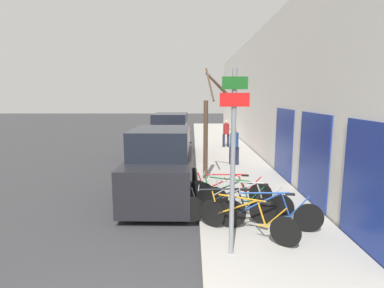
{
  "coord_description": "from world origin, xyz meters",
  "views": [
    {
      "loc": [
        0.82,
        -2.67,
        3.17
      ],
      "look_at": [
        0.82,
        6.37,
        1.7
      ],
      "focal_mm": 28.0,
      "sensor_mm": 36.0,
      "label": 1
    }
  ],
  "objects_px": {
    "bicycle_0": "(246,219)",
    "street_tree": "(208,130)",
    "bicycle_5": "(229,191)",
    "pedestrian_near": "(226,132)",
    "bicycle_4": "(233,197)",
    "bicycle_3": "(247,201)",
    "bicycle_2": "(227,208)",
    "pedestrian_far": "(234,143)",
    "parked_car_1": "(171,138)",
    "bicycle_1": "(269,213)",
    "signpost": "(233,155)",
    "parked_car_0": "(162,167)"
  },
  "relations": [
    {
      "from": "signpost",
      "to": "bicycle_1",
      "type": "xyz_separation_m",
      "value": [
        1.0,
        1.02,
        -1.54
      ]
    },
    {
      "from": "bicycle_5",
      "to": "bicycle_2",
      "type": "bearing_deg",
      "value": 179.16
    },
    {
      "from": "bicycle_5",
      "to": "pedestrian_near",
      "type": "bearing_deg",
      "value": 2.17
    },
    {
      "from": "bicycle_0",
      "to": "pedestrian_near",
      "type": "bearing_deg",
      "value": 29.36
    },
    {
      "from": "parked_car_0",
      "to": "parked_car_1",
      "type": "relative_size",
      "value": 1.03
    },
    {
      "from": "signpost",
      "to": "bicycle_0",
      "type": "bearing_deg",
      "value": 60.04
    },
    {
      "from": "parked_car_1",
      "to": "pedestrian_near",
      "type": "relative_size",
      "value": 2.73
    },
    {
      "from": "bicycle_2",
      "to": "pedestrian_far",
      "type": "height_order",
      "value": "pedestrian_far"
    },
    {
      "from": "pedestrian_near",
      "to": "bicycle_2",
      "type": "bearing_deg",
      "value": 76.91
    },
    {
      "from": "bicycle_1",
      "to": "street_tree",
      "type": "relative_size",
      "value": 0.59
    },
    {
      "from": "pedestrian_near",
      "to": "bicycle_5",
      "type": "bearing_deg",
      "value": 77.27
    },
    {
      "from": "bicycle_5",
      "to": "pedestrian_near",
      "type": "distance_m",
      "value": 9.56
    },
    {
      "from": "parked_car_0",
      "to": "bicycle_5",
      "type": "bearing_deg",
      "value": -24.44
    },
    {
      "from": "bicycle_2",
      "to": "parked_car_1",
      "type": "distance_m",
      "value": 8.38
    },
    {
      "from": "signpost",
      "to": "bicycle_2",
      "type": "height_order",
      "value": "signpost"
    },
    {
      "from": "bicycle_3",
      "to": "pedestrian_near",
      "type": "height_order",
      "value": "pedestrian_near"
    },
    {
      "from": "street_tree",
      "to": "bicycle_3",
      "type": "bearing_deg",
      "value": -76.84
    },
    {
      "from": "bicycle_3",
      "to": "pedestrian_near",
      "type": "relative_size",
      "value": 1.35
    },
    {
      "from": "bicycle_3",
      "to": "parked_car_1",
      "type": "height_order",
      "value": "parked_car_1"
    },
    {
      "from": "bicycle_2",
      "to": "pedestrian_far",
      "type": "relative_size",
      "value": 1.43
    },
    {
      "from": "parked_car_1",
      "to": "bicycle_2",
      "type": "bearing_deg",
      "value": -74.74
    },
    {
      "from": "pedestrian_far",
      "to": "bicycle_5",
      "type": "bearing_deg",
      "value": -83.39
    },
    {
      "from": "bicycle_0",
      "to": "street_tree",
      "type": "relative_size",
      "value": 0.49
    },
    {
      "from": "bicycle_1",
      "to": "bicycle_0",
      "type": "bearing_deg",
      "value": 124.92
    },
    {
      "from": "bicycle_2",
      "to": "bicycle_5",
      "type": "bearing_deg",
      "value": -5.74
    },
    {
      "from": "pedestrian_near",
      "to": "pedestrian_far",
      "type": "xyz_separation_m",
      "value": [
        -0.16,
        -4.61,
        0.03
      ]
    },
    {
      "from": "bicycle_1",
      "to": "bicycle_4",
      "type": "relative_size",
      "value": 1.16
    },
    {
      "from": "bicycle_4",
      "to": "street_tree",
      "type": "xyz_separation_m",
      "value": [
        -0.5,
        3.24,
        1.41
      ]
    },
    {
      "from": "signpost",
      "to": "bicycle_1",
      "type": "bearing_deg",
      "value": 45.63
    },
    {
      "from": "bicycle_0",
      "to": "bicycle_4",
      "type": "height_order",
      "value": "bicycle_4"
    },
    {
      "from": "bicycle_0",
      "to": "bicycle_3",
      "type": "bearing_deg",
      "value": 22.39
    },
    {
      "from": "pedestrian_near",
      "to": "bicycle_0",
      "type": "bearing_deg",
      "value": 78.94
    },
    {
      "from": "signpost",
      "to": "pedestrian_near",
      "type": "distance_m",
      "value": 12.27
    },
    {
      "from": "bicycle_3",
      "to": "street_tree",
      "type": "height_order",
      "value": "street_tree"
    },
    {
      "from": "pedestrian_far",
      "to": "street_tree",
      "type": "distance_m",
      "value": 2.68
    },
    {
      "from": "bicycle_4",
      "to": "bicycle_5",
      "type": "bearing_deg",
      "value": 35.36
    },
    {
      "from": "signpost",
      "to": "parked_car_0",
      "type": "bearing_deg",
      "value": 115.12
    },
    {
      "from": "bicycle_2",
      "to": "parked_car_1",
      "type": "xyz_separation_m",
      "value": [
        -1.9,
        8.15,
        0.51
      ]
    },
    {
      "from": "bicycle_3",
      "to": "pedestrian_far",
      "type": "bearing_deg",
      "value": 16.57
    },
    {
      "from": "bicycle_0",
      "to": "bicycle_3",
      "type": "xyz_separation_m",
      "value": [
        0.22,
        1.12,
        0.01
      ]
    },
    {
      "from": "bicycle_5",
      "to": "pedestrian_far",
      "type": "relative_size",
      "value": 1.45
    },
    {
      "from": "bicycle_0",
      "to": "street_tree",
      "type": "xyz_separation_m",
      "value": [
        -0.6,
        4.64,
        1.41
      ]
    },
    {
      "from": "bicycle_2",
      "to": "bicycle_4",
      "type": "distance_m",
      "value": 0.77
    },
    {
      "from": "signpost",
      "to": "bicycle_4",
      "type": "distance_m",
      "value": 2.65
    },
    {
      "from": "bicycle_5",
      "to": "parked_car_1",
      "type": "bearing_deg",
      "value": 25.08
    },
    {
      "from": "signpost",
      "to": "bicycle_5",
      "type": "xyz_separation_m",
      "value": [
        0.28,
        2.67,
        -1.55
      ]
    },
    {
      "from": "bicycle_3",
      "to": "street_tree",
      "type": "bearing_deg",
      "value": 34.37
    },
    {
      "from": "bicycle_3",
      "to": "bicycle_4",
      "type": "xyz_separation_m",
      "value": [
        -0.32,
        0.29,
        -0.0
      ]
    },
    {
      "from": "bicycle_2",
      "to": "parked_car_1",
      "type": "relative_size",
      "value": 0.54
    },
    {
      "from": "signpost",
      "to": "parked_car_1",
      "type": "xyz_separation_m",
      "value": [
        -1.82,
        9.55,
        -1.04
      ]
    }
  ]
}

